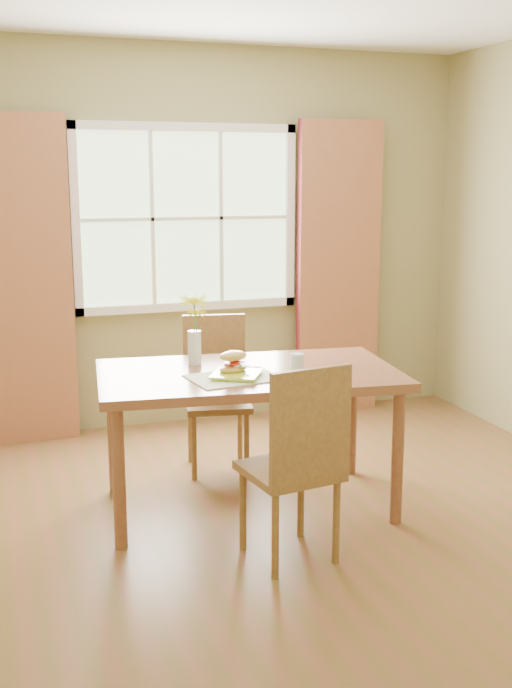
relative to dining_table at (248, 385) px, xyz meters
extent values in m
cube|color=brown|center=(0.08, -0.22, -0.71)|extent=(4.20, 3.80, 0.02)
cube|color=#908856|center=(0.08, 1.69, 0.65)|extent=(4.20, 0.02, 2.70)
cube|color=#908856|center=(0.08, -2.13, 0.65)|extent=(4.20, 0.02, 2.70)
cube|color=#A5C998|center=(0.08, 1.66, 0.80)|extent=(1.50, 0.02, 1.20)
cube|color=white|center=(0.08, 1.63, 1.43)|extent=(1.62, 0.04, 0.06)
cube|color=white|center=(0.08, 1.63, 0.17)|extent=(1.62, 0.04, 0.06)
cube|color=white|center=(-0.70, 1.63, 0.80)|extent=(0.06, 0.04, 1.32)
cube|color=white|center=(0.86, 1.63, 0.80)|extent=(0.06, 0.04, 1.32)
cube|color=white|center=(0.08, 1.64, 0.80)|extent=(1.50, 0.03, 0.02)
cube|color=maroon|center=(-1.07, 1.56, 0.40)|extent=(0.65, 0.08, 2.20)
cube|color=maroon|center=(1.23, 1.56, 0.40)|extent=(0.65, 0.08, 2.20)
cube|color=brown|center=(0.00, 0.00, 0.06)|extent=(1.69, 1.07, 0.05)
cylinder|color=brown|center=(-0.76, -0.29, -0.33)|extent=(0.06, 0.06, 0.73)
cylinder|color=brown|center=(0.67, -0.45, -0.33)|extent=(0.06, 0.06, 0.73)
cylinder|color=brown|center=(-0.67, 0.45, -0.33)|extent=(0.06, 0.06, 0.73)
cylinder|color=brown|center=(0.76, 0.29, -0.33)|extent=(0.06, 0.06, 0.73)
cube|color=brown|center=(0.00, -0.62, -0.26)|extent=(0.46, 0.46, 0.04)
cube|color=brown|center=(0.03, -0.80, 0.02)|extent=(0.41, 0.10, 0.52)
cylinder|color=brown|center=(-0.14, -0.81, -0.49)|extent=(0.03, 0.03, 0.42)
cylinder|color=brown|center=(0.19, -0.76, -0.49)|extent=(0.03, 0.03, 0.42)
cylinder|color=brown|center=(-0.19, -0.48, -0.49)|extent=(0.03, 0.03, 0.42)
cylinder|color=brown|center=(0.14, -0.43, -0.49)|extent=(0.03, 0.03, 0.42)
cube|color=brown|center=(0.00, 0.62, -0.28)|extent=(0.46, 0.46, 0.04)
cube|color=brown|center=(0.03, 0.80, 0.00)|extent=(0.39, 0.10, 0.51)
cylinder|color=brown|center=(-0.19, 0.49, -0.50)|extent=(0.03, 0.03, 0.40)
cylinder|color=brown|center=(0.13, 0.43, -0.50)|extent=(0.03, 0.03, 0.40)
cylinder|color=brown|center=(-0.13, 0.81, -0.50)|extent=(0.03, 0.03, 0.40)
cylinder|color=brown|center=(0.19, 0.75, -0.50)|extent=(0.03, 0.03, 0.40)
cube|color=beige|center=(-0.12, -0.13, 0.08)|extent=(0.49, 0.39, 0.01)
cube|color=#ABC631|center=(-0.11, -0.13, 0.09)|extent=(0.32, 0.32, 0.01)
ellipsoid|color=gold|center=(-0.11, -0.08, 0.12)|extent=(0.18, 0.15, 0.04)
ellipsoid|color=#4C8C2D|center=(-0.07, -0.10, 0.13)|extent=(0.09, 0.06, 0.01)
cylinder|color=red|center=(-0.12, -0.08, 0.15)|extent=(0.08, 0.08, 0.01)
cylinder|color=red|center=(-0.09, -0.08, 0.16)|extent=(0.08, 0.08, 0.01)
ellipsoid|color=gold|center=(-0.11, -0.08, 0.19)|extent=(0.18, 0.15, 0.05)
cylinder|color=silver|center=(0.22, -0.15, 0.13)|extent=(0.07, 0.07, 0.11)
cylinder|color=silver|center=(0.22, -0.15, 0.13)|extent=(0.06, 0.06, 0.09)
cylinder|color=silver|center=(-0.24, 0.24, 0.17)|extent=(0.08, 0.08, 0.19)
cylinder|color=silver|center=(-0.24, 0.24, 0.13)|extent=(0.06, 0.06, 0.09)
cylinder|color=#3D7028|center=(-0.24, 0.24, 0.26)|extent=(0.01, 0.01, 0.36)
cylinder|color=#3D7028|center=(-0.22, 0.23, 0.23)|extent=(0.01, 0.01, 0.29)
camera|label=1|loc=(-1.30, -3.98, 1.12)|focal=42.00mm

